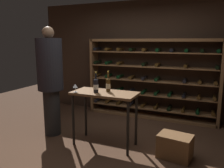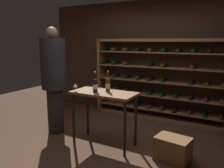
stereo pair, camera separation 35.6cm
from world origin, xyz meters
name	(u,v)px [view 1 (the left image)]	position (x,y,z in m)	size (l,w,h in m)	color
ground_plane	(110,148)	(0.00, 0.00, 0.00)	(9.95, 9.95, 0.00)	#472D1E
back_wall	(145,59)	(0.00, 1.97, 1.32)	(5.36, 0.10, 2.63)	#332319
wine_rack	(151,80)	(0.20, 1.76, 0.88)	(2.92, 0.32, 1.78)	brown
tasting_table	(105,100)	(-0.14, 0.08, 0.78)	(1.07, 0.51, 0.91)	brown
person_guest_khaki	(50,77)	(-1.23, 0.10, 1.10)	(0.46, 0.46, 1.98)	black
wine_crate	(175,146)	(1.01, 0.10, 0.18)	(0.48, 0.34, 0.36)	brown
wine_bottle_black_capsule	(96,85)	(-0.26, 0.00, 1.03)	(0.08, 0.08, 0.34)	black
wine_bottle_green_slim	(108,84)	(-0.10, 0.14, 1.03)	(0.08, 0.08, 0.34)	#4C3314
wine_glass_stemmed_center	(75,86)	(-0.57, -0.11, 1.01)	(0.07, 0.07, 0.14)	silver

